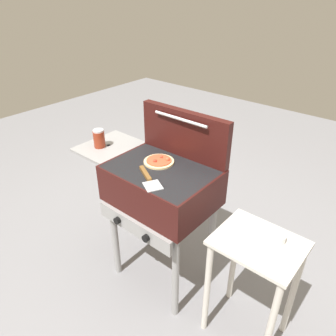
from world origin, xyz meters
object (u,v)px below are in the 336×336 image
(sauce_jar, at_px, (99,139))
(topping_bowl_near, at_px, (277,237))
(grill, at_px, (160,188))
(prep_table, at_px, (254,270))
(pizza_pepperoni, at_px, (159,161))
(spatula, at_px, (148,178))

(sauce_jar, xyz_separation_m, topping_bowl_near, (1.23, 0.12, -0.23))
(grill, relative_size, prep_table, 1.35)
(pizza_pepperoni, bearing_deg, spatula, -65.40)
(grill, relative_size, topping_bowl_near, 10.61)
(pizza_pepperoni, height_order, spatula, pizza_pepperoni)
(pizza_pepperoni, bearing_deg, sauce_jar, -168.03)
(sauce_jar, xyz_separation_m, prep_table, (1.17, 0.05, -0.45))
(grill, relative_size, pizza_pepperoni, 5.12)
(pizza_pepperoni, relative_size, sauce_jar, 1.52)
(pizza_pepperoni, distance_m, sauce_jar, 0.46)
(pizza_pepperoni, height_order, sauce_jar, sauce_jar)
(spatula, xyz_separation_m, prep_table, (0.63, 0.14, -0.39))
(sauce_jar, distance_m, prep_table, 1.25)
(grill, xyz_separation_m, topping_bowl_near, (0.74, 0.07, -0.02))
(pizza_pepperoni, height_order, topping_bowl_near, pizza_pepperoni)
(pizza_pepperoni, relative_size, spatula, 0.73)
(spatula, bearing_deg, grill, 106.64)
(prep_table, bearing_deg, sauce_jar, -177.42)
(sauce_jar, xyz_separation_m, spatula, (0.53, -0.09, -0.05))
(pizza_pepperoni, bearing_deg, prep_table, -3.40)
(spatula, bearing_deg, topping_bowl_near, 16.78)
(topping_bowl_near, bearing_deg, prep_table, -133.09)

